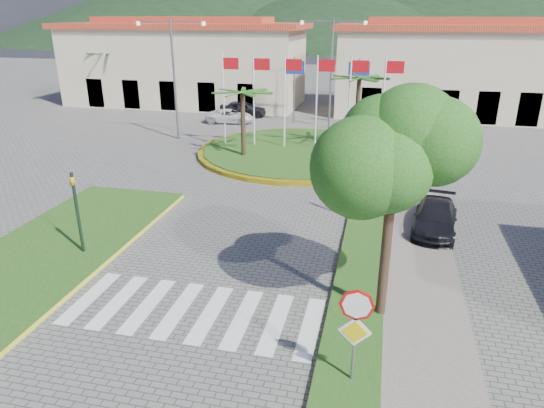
% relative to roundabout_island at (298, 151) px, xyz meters
% --- Properties ---
extents(sidewalk_right, '(4.00, 28.00, 0.15)m').
position_rel_roundabout_island_xyz_m(sidewalk_right, '(6.00, -20.00, -0.10)').
color(sidewalk_right, gray).
rests_on(sidewalk_right, ground).
extents(verge_right, '(1.60, 28.00, 0.18)m').
position_rel_roundabout_island_xyz_m(verge_right, '(4.80, -20.00, -0.08)').
color(verge_right, '#234914').
rests_on(verge_right, ground).
extents(median_left, '(5.00, 14.00, 0.18)m').
position_rel_roundabout_island_xyz_m(median_left, '(-6.50, -16.00, -0.08)').
color(median_left, '#234914').
rests_on(median_left, ground).
extents(crosswalk, '(8.00, 3.00, 0.01)m').
position_rel_roundabout_island_xyz_m(crosswalk, '(-0.00, -18.00, -0.17)').
color(crosswalk, silver).
rests_on(crosswalk, ground).
extents(roundabout_island, '(12.70, 12.70, 6.00)m').
position_rel_roundabout_island_xyz_m(roundabout_island, '(0.00, 0.00, 0.00)').
color(roundabout_island, yellow).
rests_on(roundabout_island, ground).
extents(stop_sign, '(0.80, 0.11, 2.65)m').
position_rel_roundabout_island_xyz_m(stop_sign, '(4.90, -20.04, 1.62)').
color(stop_sign, slate).
rests_on(stop_sign, ground).
extents(deciduous_tree, '(3.60, 3.60, 6.80)m').
position_rel_roundabout_island_xyz_m(deciduous_tree, '(5.50, -17.00, 5.00)').
color(deciduous_tree, black).
rests_on(deciduous_tree, ground).
extents(traffic_light_left, '(0.15, 0.18, 3.20)m').
position_rel_roundabout_island_xyz_m(traffic_light_left, '(-5.20, -15.50, 1.77)').
color(traffic_light_left, black).
rests_on(traffic_light_left, ground).
extents(traffic_light_right, '(0.15, 0.18, 3.20)m').
position_rel_roundabout_island_xyz_m(traffic_light_right, '(4.50, -10.00, 1.77)').
color(traffic_light_right, black).
rests_on(traffic_light_right, ground).
extents(traffic_light_far, '(0.18, 0.15, 3.20)m').
position_rel_roundabout_island_xyz_m(traffic_light_far, '(8.00, 4.00, 1.77)').
color(traffic_light_far, black).
rests_on(traffic_light_far, ground).
extents(direction_sign_west, '(1.60, 0.14, 5.20)m').
position_rel_roundabout_island_xyz_m(direction_sign_west, '(-2.00, 8.97, 3.36)').
color(direction_sign_west, slate).
rests_on(direction_sign_west, ground).
extents(direction_sign_east, '(1.60, 0.14, 5.20)m').
position_rel_roundabout_island_xyz_m(direction_sign_east, '(3.00, 8.97, 3.36)').
color(direction_sign_east, slate).
rests_on(direction_sign_east, ground).
extents(street_lamp_centre, '(4.80, 0.16, 8.00)m').
position_rel_roundabout_island_xyz_m(street_lamp_centre, '(1.00, 8.00, 4.32)').
color(street_lamp_centre, slate).
rests_on(street_lamp_centre, ground).
extents(street_lamp_west, '(4.80, 0.16, 8.00)m').
position_rel_roundabout_island_xyz_m(street_lamp_west, '(-9.00, 2.00, 4.32)').
color(street_lamp_west, slate).
rests_on(street_lamp_west, ground).
extents(building_left, '(23.32, 9.54, 8.05)m').
position_rel_roundabout_island_xyz_m(building_left, '(-14.00, 16.00, 3.73)').
color(building_left, beige).
rests_on(building_left, ground).
extents(building_right, '(19.08, 9.54, 8.05)m').
position_rel_roundabout_island_xyz_m(building_right, '(10.00, 16.00, 3.73)').
color(building_right, beige).
rests_on(building_right, ground).
extents(hill_far_west, '(140.00, 140.00, 22.00)m').
position_rel_roundabout_island_xyz_m(hill_far_west, '(-55.00, 118.00, 10.83)').
color(hill_far_west, black).
rests_on(hill_far_west, ground).
extents(hill_near_back, '(110.00, 110.00, 16.00)m').
position_rel_roundabout_island_xyz_m(hill_near_back, '(-10.00, 108.00, 7.83)').
color(hill_near_back, black).
rests_on(hill_near_back, ground).
extents(white_van, '(4.08, 2.27, 1.08)m').
position_rel_roundabout_island_xyz_m(white_van, '(-7.09, 8.00, 0.37)').
color(white_van, silver).
rests_on(white_van, ground).
extents(car_dark_a, '(4.15, 2.08, 1.36)m').
position_rel_roundabout_island_xyz_m(car_dark_a, '(-6.77, 10.73, 0.51)').
color(car_dark_a, black).
rests_on(car_dark_a, ground).
extents(car_dark_b, '(4.22, 2.72, 1.31)m').
position_rel_roundabout_island_xyz_m(car_dark_b, '(8.46, 11.21, 0.48)').
color(car_dark_b, black).
rests_on(car_dark_b, ground).
extents(car_side_right, '(2.14, 4.21, 1.17)m').
position_rel_roundabout_island_xyz_m(car_side_right, '(7.50, -10.39, 0.41)').
color(car_side_right, black).
rests_on(car_side_right, ground).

